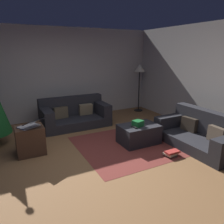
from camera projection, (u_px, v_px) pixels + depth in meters
ground_plane at (97, 164)px, 3.86m from camera, size 6.40×6.40×0.00m
rear_partition at (52, 74)px, 6.18m from camera, size 6.40×0.12×2.60m
corner_partition at (223, 81)px, 4.90m from camera, size 0.12×6.40×2.60m
couch_left at (74, 115)px, 5.84m from camera, size 1.75×0.92×0.75m
couch_right at (201, 134)px, 4.55m from camera, size 0.91×1.75×0.73m
ottoman at (139, 134)px, 4.71m from camera, size 0.83×0.57×0.41m
gift_box at (138, 123)px, 4.58m from camera, size 0.24×0.22×0.12m
tv_remote at (134, 127)px, 4.50m from camera, size 0.06×0.16×0.02m
side_table at (30, 140)px, 4.20m from camera, size 0.52×0.44×0.55m
laptop at (31, 125)px, 4.07m from camera, size 0.52×0.55×0.20m
book_stack at (171, 153)px, 4.15m from camera, size 0.30×0.24×0.11m
corner_lamp at (140, 71)px, 6.98m from camera, size 0.36×0.36×1.54m
area_rug at (138, 143)px, 4.77m from camera, size 2.60×2.00×0.01m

